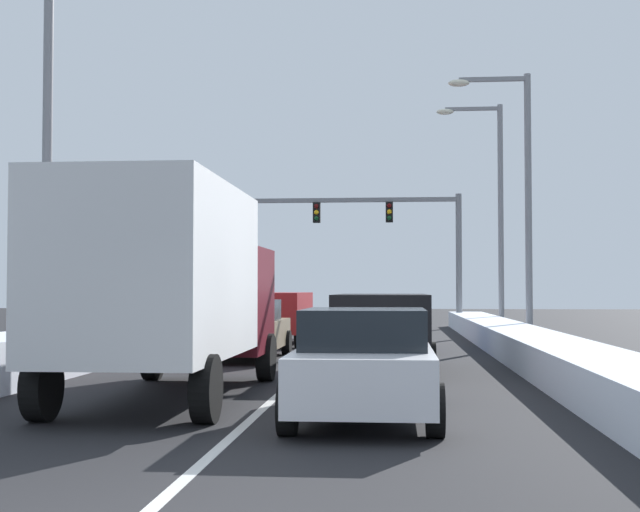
{
  "coord_description": "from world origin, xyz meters",
  "views": [
    {
      "loc": [
        1.97,
        -5.98,
        1.78
      ],
      "look_at": [
        -0.53,
        23.0,
        2.89
      ],
      "focal_mm": 49.13,
      "sensor_mm": 36.0,
      "label": 1
    }
  ],
  "objects_px": {
    "sedan_white_right_lane_nearest": "(365,363)",
    "traffic_light_gantry": "(378,226)",
    "sedan_navy_right_lane_third": "(394,324)",
    "box_truck_center_lane_nearest": "(170,282)",
    "street_lamp_right_near": "(517,183)",
    "street_lamp_right_mid": "(492,198)",
    "suv_red_center_lane_third": "(276,313)",
    "street_lamp_left_mid": "(62,135)",
    "sedan_tan_center_lane_second": "(244,329)",
    "suv_black_right_lane_second": "(382,324)"
  },
  "relations": [
    {
      "from": "suv_black_right_lane_second",
      "to": "traffic_light_gantry",
      "type": "height_order",
      "value": "traffic_light_gantry"
    },
    {
      "from": "suv_black_right_lane_second",
      "to": "sedan_tan_center_lane_second",
      "type": "xyz_separation_m",
      "value": [
        -3.55,
        2.98,
        -0.25
      ]
    },
    {
      "from": "street_lamp_right_mid",
      "to": "street_lamp_left_mid",
      "type": "xyz_separation_m",
      "value": [
        -11.41,
        -16.46,
        -0.19
      ]
    },
    {
      "from": "suv_red_center_lane_third",
      "to": "street_lamp_right_mid",
      "type": "distance_m",
      "value": 11.62
    },
    {
      "from": "street_lamp_right_near",
      "to": "box_truck_center_lane_nearest",
      "type": "bearing_deg",
      "value": -117.28
    },
    {
      "from": "box_truck_center_lane_nearest",
      "to": "suv_red_center_lane_third",
      "type": "relative_size",
      "value": 1.47
    },
    {
      "from": "street_lamp_right_near",
      "to": "street_lamp_right_mid",
      "type": "height_order",
      "value": "street_lamp_right_mid"
    },
    {
      "from": "sedan_navy_right_lane_third",
      "to": "street_lamp_right_mid",
      "type": "relative_size",
      "value": 0.49
    },
    {
      "from": "sedan_white_right_lane_nearest",
      "to": "traffic_light_gantry",
      "type": "bearing_deg",
      "value": 90.74
    },
    {
      "from": "sedan_tan_center_lane_second",
      "to": "traffic_light_gantry",
      "type": "height_order",
      "value": "traffic_light_gantry"
    },
    {
      "from": "box_truck_center_lane_nearest",
      "to": "street_lamp_left_mid",
      "type": "xyz_separation_m",
      "value": [
        -3.88,
        5.18,
        3.36
      ]
    },
    {
      "from": "street_lamp_right_near",
      "to": "street_lamp_left_mid",
      "type": "xyz_separation_m",
      "value": [
        -11.45,
        -9.51,
        0.06
      ]
    },
    {
      "from": "sedan_navy_right_lane_third",
      "to": "traffic_light_gantry",
      "type": "height_order",
      "value": "traffic_light_gantry"
    },
    {
      "from": "sedan_tan_center_lane_second",
      "to": "street_lamp_right_near",
      "type": "xyz_separation_m",
      "value": [
        7.79,
        6.49,
        4.43
      ]
    },
    {
      "from": "suv_black_right_lane_second",
      "to": "street_lamp_right_mid",
      "type": "xyz_separation_m",
      "value": [
        4.2,
        16.42,
        4.43
      ]
    },
    {
      "from": "sedan_white_right_lane_nearest",
      "to": "sedan_navy_right_lane_third",
      "type": "bearing_deg",
      "value": 88.37
    },
    {
      "from": "traffic_light_gantry",
      "to": "street_lamp_right_mid",
      "type": "relative_size",
      "value": 1.15
    },
    {
      "from": "sedan_navy_right_lane_third",
      "to": "street_lamp_left_mid",
      "type": "distance_m",
      "value": 10.93
    },
    {
      "from": "sedan_navy_right_lane_third",
      "to": "street_lamp_left_mid",
      "type": "xyz_separation_m",
      "value": [
        -7.47,
        -6.59,
        4.49
      ]
    },
    {
      "from": "sedan_white_right_lane_nearest",
      "to": "street_lamp_right_mid",
      "type": "height_order",
      "value": "street_lamp_right_mid"
    },
    {
      "from": "street_lamp_right_near",
      "to": "street_lamp_left_mid",
      "type": "height_order",
      "value": "street_lamp_left_mid"
    },
    {
      "from": "suv_red_center_lane_third",
      "to": "street_lamp_left_mid",
      "type": "bearing_deg",
      "value": -111.91
    },
    {
      "from": "sedan_white_right_lane_nearest",
      "to": "box_truck_center_lane_nearest",
      "type": "bearing_deg",
      "value": 151.17
    },
    {
      "from": "street_lamp_right_near",
      "to": "traffic_light_gantry",
      "type": "bearing_deg",
      "value": 111.29
    },
    {
      "from": "street_lamp_right_near",
      "to": "street_lamp_left_mid",
      "type": "bearing_deg",
      "value": -140.28
    },
    {
      "from": "street_lamp_right_mid",
      "to": "street_lamp_left_mid",
      "type": "bearing_deg",
      "value": -124.72
    },
    {
      "from": "sedan_navy_right_lane_third",
      "to": "street_lamp_right_mid",
      "type": "height_order",
      "value": "street_lamp_right_mid"
    },
    {
      "from": "street_lamp_right_mid",
      "to": "sedan_white_right_lane_nearest",
      "type": "bearing_deg",
      "value": -100.47
    },
    {
      "from": "suv_red_center_lane_third",
      "to": "street_lamp_left_mid",
      "type": "xyz_separation_m",
      "value": [
        -3.64,
        -9.05,
        4.24
      ]
    },
    {
      "from": "box_truck_center_lane_nearest",
      "to": "street_lamp_left_mid",
      "type": "bearing_deg",
      "value": 126.81
    },
    {
      "from": "street_lamp_right_near",
      "to": "sedan_navy_right_lane_third",
      "type": "bearing_deg",
      "value": -143.7
    },
    {
      "from": "street_lamp_right_near",
      "to": "street_lamp_left_mid",
      "type": "relative_size",
      "value": 0.99
    },
    {
      "from": "sedan_white_right_lane_nearest",
      "to": "suv_black_right_lane_second",
      "type": "xyz_separation_m",
      "value": [
        0.13,
        6.99,
        0.25
      ]
    },
    {
      "from": "sedan_navy_right_lane_third",
      "to": "box_truck_center_lane_nearest",
      "type": "height_order",
      "value": "box_truck_center_lane_nearest"
    },
    {
      "from": "box_truck_center_lane_nearest",
      "to": "sedan_tan_center_lane_second",
      "type": "distance_m",
      "value": 8.28
    },
    {
      "from": "box_truck_center_lane_nearest",
      "to": "sedan_tan_center_lane_second",
      "type": "bearing_deg",
      "value": 91.5
    },
    {
      "from": "suv_black_right_lane_second",
      "to": "street_lamp_right_near",
      "type": "relative_size",
      "value": 0.56
    },
    {
      "from": "sedan_white_right_lane_nearest",
      "to": "sedan_tan_center_lane_second",
      "type": "bearing_deg",
      "value": 108.96
    },
    {
      "from": "suv_black_right_lane_second",
      "to": "suv_red_center_lane_third",
      "type": "distance_m",
      "value": 9.68
    },
    {
      "from": "sedan_white_right_lane_nearest",
      "to": "box_truck_center_lane_nearest",
      "type": "distance_m",
      "value": 3.83
    },
    {
      "from": "sedan_white_right_lane_nearest",
      "to": "street_lamp_right_near",
      "type": "height_order",
      "value": "street_lamp_right_near"
    },
    {
      "from": "sedan_tan_center_lane_second",
      "to": "sedan_white_right_lane_nearest",
      "type": "bearing_deg",
      "value": -71.04
    },
    {
      "from": "sedan_tan_center_lane_second",
      "to": "suv_red_center_lane_third",
      "type": "distance_m",
      "value": 6.03
    },
    {
      "from": "suv_red_center_lane_third",
      "to": "street_lamp_right_mid",
      "type": "height_order",
      "value": "street_lamp_right_mid"
    },
    {
      "from": "sedan_navy_right_lane_third",
      "to": "sedan_tan_center_lane_second",
      "type": "bearing_deg",
      "value": -136.9
    },
    {
      "from": "street_lamp_left_mid",
      "to": "traffic_light_gantry",
      "type": "bearing_deg",
      "value": 72.78
    },
    {
      "from": "box_truck_center_lane_nearest",
      "to": "street_lamp_right_mid",
      "type": "height_order",
      "value": "street_lamp_right_mid"
    },
    {
      "from": "sedan_white_right_lane_nearest",
      "to": "sedan_tan_center_lane_second",
      "type": "xyz_separation_m",
      "value": [
        -3.42,
        9.97,
        0.0
      ]
    },
    {
      "from": "suv_red_center_lane_third",
      "to": "traffic_light_gantry",
      "type": "distance_m",
      "value": 13.5
    },
    {
      "from": "traffic_light_gantry",
      "to": "street_lamp_right_mid",
      "type": "distance_m",
      "value": 7.04
    }
  ]
}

